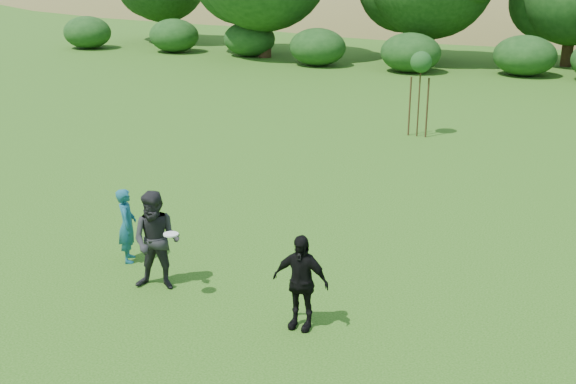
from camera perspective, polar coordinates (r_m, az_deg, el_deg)
name	(u,v)px	position (r m, az deg, el deg)	size (l,w,h in m)	color
ground	(218,296)	(13.48, -5.59, -8.18)	(120.00, 120.00, 0.00)	#19470C
player_teal	(127,225)	(14.91, -12.60, -2.58)	(0.56, 0.37, 1.54)	#175368
player_grey	(156,241)	(13.55, -10.35, -3.82)	(0.92, 0.72, 1.90)	#242426
player_black	(300,282)	(12.04, 0.99, -7.11)	(0.98, 0.41, 1.67)	black
frisbee	(171,234)	(12.91, -9.24, -3.32)	(0.27, 0.27, 0.03)	white
sapling	(421,64)	(24.37, 10.46, 9.88)	(0.70, 0.70, 2.85)	#382716
hillside	(553,127)	(81.00, 20.17, 4.84)	(150.00, 72.00, 52.00)	olive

